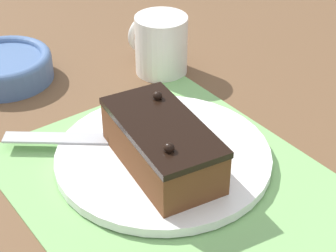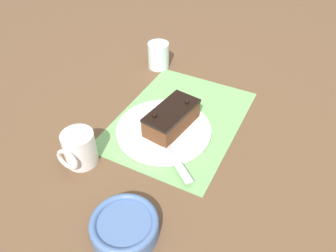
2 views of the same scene
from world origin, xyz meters
name	(u,v)px [view 1 (image 1 of 2)]	position (x,y,z in m)	size (l,w,h in m)	color
ground_plane	(189,198)	(0.00, 0.00, 0.00)	(3.00, 3.00, 0.00)	brown
placemat_woven	(189,197)	(0.00, 0.00, 0.00)	(0.46, 0.34, 0.00)	#7AB266
cake_plate	(163,156)	(0.07, -0.02, 0.01)	(0.27, 0.27, 0.01)	white
chocolate_cake	(163,144)	(0.05, 0.00, 0.05)	(0.18, 0.11, 0.07)	brown
serving_knife	(109,137)	(0.13, 0.02, 0.02)	(0.14, 0.17, 0.01)	#472D19
small_bowl	(5,66)	(0.39, 0.06, 0.02)	(0.15, 0.15, 0.04)	#4C6B9E
coffee_mug	(160,44)	(0.27, -0.15, 0.05)	(0.09, 0.08, 0.09)	silver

